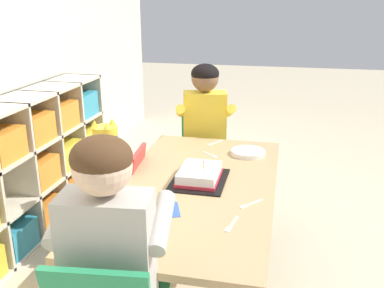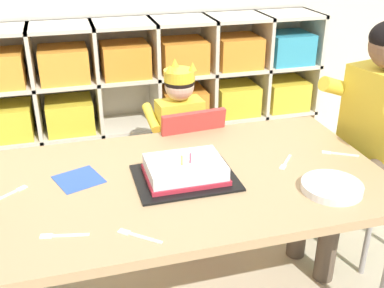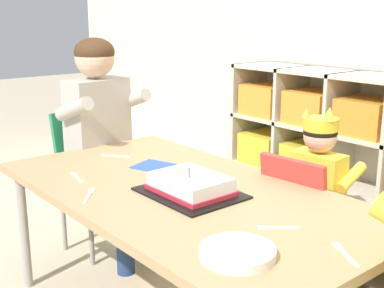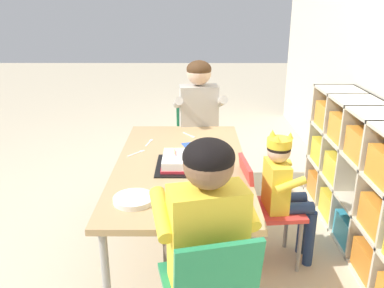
# 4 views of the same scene
# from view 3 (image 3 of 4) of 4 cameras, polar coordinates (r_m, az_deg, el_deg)

# --- Properties ---
(activity_table) EXTENTS (1.52, 0.80, 0.57)m
(activity_table) POSITION_cam_3_polar(r_m,az_deg,el_deg) (1.89, -0.89, -6.20)
(activity_table) COLOR tan
(activity_table) RESTS_ON ground
(classroom_chair_blue) EXTENTS (0.34, 0.38, 0.66)m
(classroom_chair_blue) POSITION_cam_3_polar(r_m,az_deg,el_deg) (2.15, 12.48, -8.18)
(classroom_chair_blue) COLOR red
(classroom_chair_blue) RESTS_ON ground
(child_with_crown) EXTENTS (0.31, 0.31, 0.83)m
(child_with_crown) POSITION_cam_3_polar(r_m,az_deg,el_deg) (2.20, 14.32, -4.15)
(child_with_crown) COLOR yellow
(child_with_crown) RESTS_ON ground
(classroom_chair_adult_side) EXTENTS (0.36, 0.40, 0.72)m
(classroom_chair_adult_side) POSITION_cam_3_polar(r_m,az_deg,el_deg) (2.67, -10.84, -1.83)
(classroom_chair_adult_side) COLOR #238451
(classroom_chair_adult_side) RESTS_ON ground
(adult_helper_seated) EXTENTS (0.45, 0.43, 1.08)m
(adult_helper_seated) POSITION_cam_3_polar(r_m,az_deg,el_deg) (2.53, -9.58, 2.31)
(adult_helper_seated) COLOR #B2ADA3
(adult_helper_seated) RESTS_ON ground
(birthday_cake_on_tray) EXTENTS (0.35, 0.28, 0.11)m
(birthday_cake_on_tray) POSITION_cam_3_polar(r_m,az_deg,el_deg) (1.82, -0.17, -4.72)
(birthday_cake_on_tray) COLOR black
(birthday_cake_on_tray) RESTS_ON activity_table
(paper_plate_stack) EXTENTS (0.20, 0.20, 0.03)m
(paper_plate_stack) POSITION_cam_3_polar(r_m,az_deg,el_deg) (1.39, 5.07, -11.91)
(paper_plate_stack) COLOR white
(paper_plate_stack) RESTS_ON activity_table
(paper_napkin_square) EXTENTS (0.19, 0.19, 0.00)m
(paper_napkin_square) POSITION_cam_3_polar(r_m,az_deg,el_deg) (2.16, -4.33, -2.44)
(paper_napkin_square) COLOR #3356B7
(paper_napkin_square) RESTS_ON activity_table
(fork_by_napkin) EXTENTS (0.14, 0.04, 0.00)m
(fork_by_napkin) POSITION_cam_3_polar(r_m,az_deg,el_deg) (2.06, -12.69, -3.60)
(fork_by_napkin) COLOR white
(fork_by_napkin) RESTS_ON activity_table
(fork_beside_plate_stack) EXTENTS (0.13, 0.08, 0.00)m
(fork_beside_plate_stack) POSITION_cam_3_polar(r_m,az_deg,el_deg) (1.46, 16.52, -11.51)
(fork_beside_plate_stack) COLOR white
(fork_beside_plate_stack) RESTS_ON activity_table
(fork_scattered_mid_table) EXTENTS (0.09, 0.10, 0.00)m
(fork_scattered_mid_table) POSITION_cam_3_polar(r_m,az_deg,el_deg) (1.58, 9.20, -9.13)
(fork_scattered_mid_table) COLOR white
(fork_scattered_mid_table) RESTS_ON activity_table
(fork_near_cake_tray) EXTENTS (0.12, 0.10, 0.00)m
(fork_near_cake_tray) POSITION_cam_3_polar(r_m,az_deg,el_deg) (1.85, -11.34, -5.54)
(fork_near_cake_tray) COLOR white
(fork_near_cake_tray) RESTS_ON activity_table
(fork_at_table_front_edge) EXTENTS (0.12, 0.10, 0.00)m
(fork_at_table_front_edge) POSITION_cam_3_polar(r_m,az_deg,el_deg) (2.32, -8.26, -1.34)
(fork_at_table_front_edge) COLOR white
(fork_at_table_front_edge) RESTS_ON activity_table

